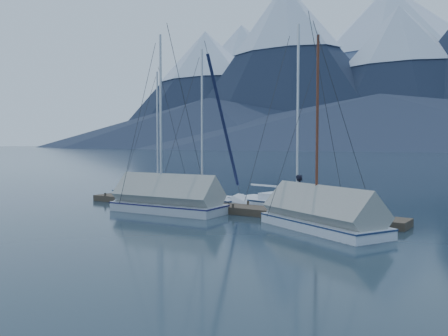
{
  "coord_description": "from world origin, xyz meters",
  "views": [
    {
      "loc": [
        13.39,
        -17.81,
        3.45
      ],
      "look_at": [
        0.0,
        2.0,
        2.2
      ],
      "focal_mm": 38.0,
      "sensor_mm": 36.0,
      "label": 1
    }
  ],
  "objects_px": {
    "sailboat_open_left": "(163,196)",
    "sailboat_covered_near": "(314,218)",
    "sailboat_open_mid": "(209,202)",
    "sailboat_covered_far": "(159,202)",
    "sailboat_open_right": "(306,208)",
    "person": "(300,193)"
  },
  "relations": [
    {
      "from": "sailboat_open_left",
      "to": "sailboat_covered_near",
      "type": "distance_m",
      "value": 12.87
    },
    {
      "from": "sailboat_open_left",
      "to": "sailboat_open_mid",
      "type": "relative_size",
      "value": 0.91
    },
    {
      "from": "sailboat_covered_far",
      "to": "sailboat_open_mid",
      "type": "bearing_deg",
      "value": 81.68
    },
    {
      "from": "sailboat_open_right",
      "to": "person",
      "type": "distance_m",
      "value": 2.38
    },
    {
      "from": "sailboat_open_mid",
      "to": "sailboat_covered_far",
      "type": "relative_size",
      "value": 0.99
    },
    {
      "from": "sailboat_open_right",
      "to": "sailboat_open_mid",
      "type": "bearing_deg",
      "value": -175.61
    },
    {
      "from": "sailboat_open_mid",
      "to": "sailboat_covered_far",
      "type": "bearing_deg",
      "value": -98.32
    },
    {
      "from": "sailboat_covered_far",
      "to": "sailboat_covered_near",
      "type": "bearing_deg",
      "value": -0.18
    },
    {
      "from": "sailboat_open_mid",
      "to": "person",
      "type": "bearing_deg",
      "value": -14.44
    },
    {
      "from": "sailboat_open_right",
      "to": "person",
      "type": "bearing_deg",
      "value": -73.29
    },
    {
      "from": "sailboat_open_mid",
      "to": "sailboat_open_right",
      "type": "relative_size",
      "value": 0.92
    },
    {
      "from": "sailboat_covered_near",
      "to": "sailboat_covered_far",
      "type": "xyz_separation_m",
      "value": [
        -8.39,
        0.03,
        0.05
      ]
    },
    {
      "from": "sailboat_covered_near",
      "to": "sailboat_covered_far",
      "type": "bearing_deg",
      "value": 179.82
    },
    {
      "from": "sailboat_open_mid",
      "to": "sailboat_covered_far",
      "type": "height_order",
      "value": "sailboat_covered_far"
    },
    {
      "from": "sailboat_covered_near",
      "to": "person",
      "type": "relative_size",
      "value": 5.14
    },
    {
      "from": "sailboat_covered_far",
      "to": "person",
      "type": "relative_size",
      "value": 5.8
    },
    {
      "from": "sailboat_open_left",
      "to": "sailboat_open_right",
      "type": "distance_m",
      "value": 9.91
    },
    {
      "from": "sailboat_open_mid",
      "to": "sailboat_open_right",
      "type": "xyz_separation_m",
      "value": [
        5.71,
        0.44,
        0.01
      ]
    },
    {
      "from": "sailboat_covered_near",
      "to": "person",
      "type": "xyz_separation_m",
      "value": [
        -1.54,
        1.97,
        0.75
      ]
    },
    {
      "from": "sailboat_open_left",
      "to": "sailboat_open_mid",
      "type": "bearing_deg",
      "value": -12.15
    },
    {
      "from": "sailboat_open_mid",
      "to": "sailboat_covered_far",
      "type": "distance_m",
      "value": 3.62
    },
    {
      "from": "sailboat_open_left",
      "to": "sailboat_open_mid",
      "type": "height_order",
      "value": "sailboat_open_mid"
    }
  ]
}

